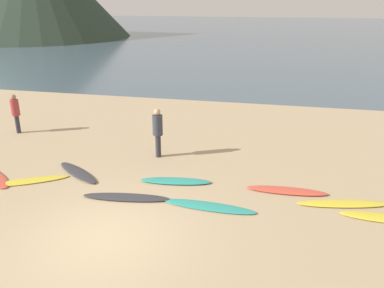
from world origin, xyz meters
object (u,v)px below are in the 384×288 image
at_px(surfboard_6, 287,191).
at_px(surfboard_5, 209,206).
at_px(person_0, 15,110).
at_px(surfboard_4, 176,181).
at_px(surfboard_8, 384,218).
at_px(surfboard_3, 126,197).
at_px(person_1, 158,129).
at_px(surfboard_2, 78,172).
at_px(surfboard_1, 29,181).
at_px(surfboard_7, 343,204).

bearing_deg(surfboard_6, surfboard_5, -147.67).
relative_size(surfboard_5, person_0, 1.58).
bearing_deg(surfboard_4, surfboard_8, -16.75).
height_order(surfboard_3, person_0, person_0).
relative_size(surfboard_6, person_0, 1.42).
xyz_separation_m(surfboard_8, person_1, (-7.10, 2.84, 1.03)).
bearing_deg(person_0, surfboard_3, 175.31).
height_order(surfboard_8, person_0, person_0).
height_order(surfboard_3, person_1, person_1).
distance_m(surfboard_2, person_1, 3.13).
bearing_deg(surfboard_6, surfboard_1, -173.94).
xyz_separation_m(surfboard_3, person_0, (-6.73, 4.54, 0.95)).
bearing_deg(surfboard_2, person_1, 77.84).
bearing_deg(person_1, surfboard_6, -111.35).
distance_m(surfboard_8, person_1, 7.72).
relative_size(surfboard_1, surfboard_4, 1.10).
bearing_deg(surfboard_4, surfboard_2, 173.44).
height_order(surfboard_7, surfboard_8, surfboard_7).
bearing_deg(person_1, surfboard_8, -111.36).
xyz_separation_m(surfboard_3, surfboard_6, (4.54, 1.45, 0.01)).
xyz_separation_m(surfboard_2, person_0, (-4.52, 3.27, 0.95)).
height_order(person_0, person_1, person_1).
height_order(surfboard_4, person_1, person_1).
distance_m(surfboard_3, surfboard_8, 7.06).
distance_m(surfboard_1, surfboard_5, 5.87).
relative_size(surfboard_2, surfboard_3, 0.88).
height_order(surfboard_5, person_1, person_1).
height_order(surfboard_3, surfboard_4, surfboard_4).
xyz_separation_m(surfboard_5, person_1, (-2.49, 3.26, 1.04)).
distance_m(surfboard_5, surfboard_8, 4.63).
bearing_deg(surfboard_2, surfboard_4, 36.11).
bearing_deg(surfboard_8, surfboard_1, -178.55).
distance_m(surfboard_7, person_1, 6.63).
bearing_deg(surfboard_2, surfboard_1, -108.54).
xyz_separation_m(surfboard_2, surfboard_4, (3.33, 0.09, 0.00)).
xyz_separation_m(surfboard_2, surfboard_8, (9.26, -0.82, -0.00)).
relative_size(surfboard_1, person_0, 1.46).
height_order(surfboard_1, surfboard_4, surfboard_4).
bearing_deg(surfboard_5, surfboard_1, -179.94).
bearing_deg(surfboard_2, surfboard_5, 19.68).
xyz_separation_m(surfboard_1, surfboard_5, (5.87, -0.32, 0.00)).
bearing_deg(surfboard_5, person_0, 157.02).
height_order(surfboard_6, person_1, person_1).
distance_m(surfboard_4, surfboard_7, 4.98).
height_order(surfboard_5, surfboard_8, surfboard_8).
bearing_deg(surfboard_7, person_1, 147.61).
xyz_separation_m(surfboard_3, surfboard_7, (6.08, 1.01, -0.00)).
relative_size(surfboard_1, surfboard_6, 1.03).
bearing_deg(person_0, surfboard_6, -166.02).
height_order(surfboard_7, person_1, person_1).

